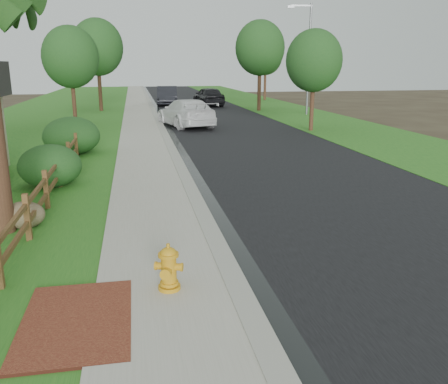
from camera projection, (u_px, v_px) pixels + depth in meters
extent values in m
plane|color=#32261B|center=(211.00, 284.00, 8.43)|extent=(120.00, 120.00, 0.00)
cube|color=black|center=(200.00, 108.00, 42.46)|extent=(8.00, 90.00, 0.02)
cube|color=#9C9A8D|center=(152.00, 108.00, 41.70)|extent=(0.40, 90.00, 0.12)
cube|color=black|center=(156.00, 109.00, 41.77)|extent=(0.50, 90.00, 0.00)
cube|color=#9E9B8A|center=(137.00, 109.00, 41.47)|extent=(2.20, 90.00, 0.10)
cube|color=#205F1B|center=(115.00, 109.00, 41.13)|extent=(1.60, 90.00, 0.06)
cube|color=#205F1B|center=(53.00, 111.00, 40.21)|extent=(9.00, 90.00, 0.04)
cube|color=#205F1B|center=(274.00, 107.00, 43.69)|extent=(6.00, 90.00, 0.04)
cube|color=maroon|center=(77.00, 322.00, 7.07)|extent=(1.60, 2.40, 0.11)
cube|color=#4E381A|center=(27.00, 218.00, 10.30)|extent=(0.12, 0.12, 1.10)
cube|color=#4E381A|center=(46.00, 190.00, 12.58)|extent=(0.12, 0.12, 1.10)
cube|color=#4E381A|center=(59.00, 171.00, 14.85)|extent=(0.12, 0.12, 1.10)
cube|color=#4E381A|center=(69.00, 157.00, 17.13)|extent=(0.12, 0.12, 1.10)
cube|color=#4E381A|center=(76.00, 146.00, 19.41)|extent=(0.12, 0.12, 1.10)
cube|color=#4E381A|center=(82.00, 138.00, 21.69)|extent=(0.12, 0.12, 1.10)
cube|color=#4E381A|center=(15.00, 242.00, 9.19)|extent=(0.08, 2.35, 0.10)
cube|color=#4E381A|center=(13.00, 223.00, 9.08)|extent=(0.08, 2.35, 0.10)
cube|color=#4E381A|center=(38.00, 207.00, 11.46)|extent=(0.08, 2.35, 0.10)
cube|color=#4E381A|center=(36.00, 191.00, 11.36)|extent=(0.08, 2.35, 0.10)
cube|color=#4E381A|center=(54.00, 183.00, 13.74)|extent=(0.08, 2.35, 0.10)
cube|color=#4E381A|center=(52.00, 170.00, 13.64)|extent=(0.08, 2.35, 0.10)
cube|color=#4E381A|center=(65.00, 166.00, 16.02)|extent=(0.08, 2.35, 0.10)
cube|color=#4E381A|center=(64.00, 155.00, 15.92)|extent=(0.08, 2.35, 0.10)
cube|color=#4E381A|center=(73.00, 154.00, 18.30)|extent=(0.08, 2.35, 0.10)
cube|color=#4E381A|center=(72.00, 144.00, 18.19)|extent=(0.08, 2.35, 0.10)
cube|color=#4E381A|center=(80.00, 144.00, 20.57)|extent=(0.08, 2.35, 0.10)
cube|color=#4E381A|center=(79.00, 135.00, 20.47)|extent=(0.08, 2.35, 0.10)
cylinder|color=#C49117|center=(169.00, 287.00, 8.03)|extent=(0.38, 0.38, 0.07)
cylinder|color=#C49117|center=(169.00, 271.00, 7.95)|extent=(0.26, 0.26, 0.58)
cylinder|color=#C49117|center=(169.00, 283.00, 8.01)|extent=(0.31, 0.31, 0.06)
cylinder|color=#C49117|center=(168.00, 255.00, 7.87)|extent=(0.35, 0.35, 0.06)
ellipsoid|color=#C49117|center=(168.00, 253.00, 7.87)|extent=(0.28, 0.28, 0.21)
cylinder|color=#C49117|center=(168.00, 246.00, 7.83)|extent=(0.06, 0.06, 0.08)
cylinder|color=#C49117|center=(166.00, 273.00, 7.78)|extent=(0.20, 0.18, 0.17)
cylinder|color=#C49117|center=(158.00, 266.00, 7.95)|extent=(0.18, 0.17, 0.13)
cylinder|color=#C49117|center=(180.00, 267.00, 7.90)|extent=(0.18, 0.17, 0.13)
imported|color=silver|center=(186.00, 113.00, 29.67)|extent=(3.64, 6.23, 1.70)
imported|color=black|center=(208.00, 96.00, 44.54)|extent=(2.65, 5.39, 1.77)
imported|color=black|center=(167.00, 96.00, 45.47)|extent=(2.26, 5.49, 1.77)
cylinder|color=slate|center=(309.00, 61.00, 35.84)|extent=(0.16, 0.16, 8.16)
cube|color=slate|center=(302.00, 6.00, 34.77)|extent=(1.63, 0.26, 0.11)
cube|color=slate|center=(291.00, 7.00, 34.72)|extent=(0.52, 0.25, 0.16)
ellipsoid|color=brown|center=(24.00, 215.00, 11.24)|extent=(1.20, 1.08, 0.65)
ellipsoid|color=#174219|center=(50.00, 166.00, 14.97)|extent=(2.19, 2.19, 1.37)
ellipsoid|color=#174219|center=(72.00, 136.00, 20.36)|extent=(2.48, 2.48, 1.64)
cylinder|color=#351F15|center=(74.00, 96.00, 30.02)|extent=(0.25, 0.25, 3.72)
ellipsoid|color=#174219|center=(70.00, 57.00, 29.40)|extent=(3.47, 3.47, 3.82)
cylinder|color=#351F15|center=(312.00, 101.00, 27.49)|extent=(0.24, 0.24, 3.51)
ellipsoid|color=#174219|center=(314.00, 61.00, 26.90)|extent=(3.21, 3.21, 3.53)
cylinder|color=#351F15|center=(100.00, 84.00, 39.27)|extent=(0.31, 0.31, 4.52)
ellipsoid|color=#174219|center=(97.00, 47.00, 38.51)|extent=(4.17, 4.17, 4.59)
cylinder|color=#351F15|center=(259.00, 84.00, 39.49)|extent=(0.31, 0.31, 4.48)
ellipsoid|color=#174219|center=(260.00, 48.00, 38.74)|extent=(4.05, 4.05, 4.46)
cylinder|color=#351F15|center=(265.00, 81.00, 51.50)|extent=(0.28, 0.28, 4.08)
ellipsoid|color=#174219|center=(266.00, 56.00, 50.82)|extent=(3.60, 3.60, 3.96)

